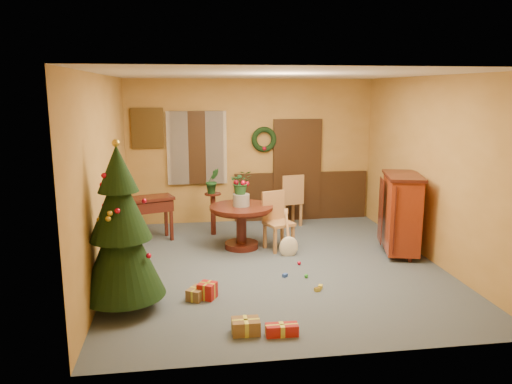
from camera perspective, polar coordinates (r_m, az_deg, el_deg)
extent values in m
plane|color=#363E4F|center=(7.86, 2.23, -8.35)|extent=(5.50, 5.50, 0.00)
plane|color=silver|center=(7.39, 2.41, 13.28)|extent=(5.50, 5.50, 0.00)
plane|color=olive|center=(10.18, -0.55, 4.66)|extent=(5.00, 0.00, 5.00)
plane|color=olive|center=(4.88, 8.30, -3.18)|extent=(5.00, 0.00, 5.00)
plane|color=olive|center=(7.45, -16.94, 1.58)|extent=(0.00, 5.50, 5.50)
plane|color=olive|center=(8.32, 19.51, 2.42)|extent=(0.00, 5.50, 5.50)
cube|color=black|center=(10.49, 5.18, -0.44)|extent=(2.80, 0.06, 1.00)
cube|color=black|center=(10.36, 4.71, 2.50)|extent=(1.00, 0.08, 2.10)
cube|color=white|center=(10.40, 4.67, 2.26)|extent=(0.80, 0.03, 1.90)
cube|color=black|center=(10.03, -6.77, 5.05)|extent=(1.05, 0.08, 1.45)
cube|color=white|center=(10.06, -6.77, 5.07)|extent=(0.88, 0.03, 1.25)
cube|color=white|center=(9.98, -8.95, 4.95)|extent=(0.42, 0.02, 1.45)
cube|color=white|center=(10.00, -4.57, 5.07)|extent=(0.42, 0.02, 1.45)
torus|color=black|center=(10.11, 0.93, 6.03)|extent=(0.51, 0.11, 0.51)
cube|color=#4C3819|center=(10.02, -12.30, 7.15)|extent=(0.62, 0.05, 0.78)
cube|color=gray|center=(10.05, -12.29, 7.17)|extent=(0.48, 0.02, 0.62)
cylinder|color=black|center=(8.49, -1.69, -1.79)|extent=(1.08, 1.08, 0.06)
cylinder|color=black|center=(8.51, -1.69, -2.17)|extent=(0.97, 0.97, 0.04)
cylinder|color=black|center=(8.58, -1.68, -4.05)|extent=(0.17, 0.17, 0.60)
cylinder|color=black|center=(8.67, -1.67, -6.08)|extent=(0.58, 0.58, 0.10)
cylinder|color=slate|center=(8.46, -1.70, -0.92)|extent=(0.28, 0.28, 0.21)
imported|color=#1E4C23|center=(8.40, -1.71, 1.14)|extent=(0.37, 0.32, 0.41)
cube|color=#9F683F|center=(8.48, 2.63, -3.61)|extent=(0.55, 0.55, 0.05)
cube|color=#9F683F|center=(8.57, 1.98, -1.54)|extent=(0.42, 0.18, 0.51)
cube|color=#9F683F|center=(8.77, 3.00, -4.72)|extent=(0.06, 0.06, 0.44)
cube|color=#9F683F|center=(8.60, 1.02, -5.03)|extent=(0.06, 0.06, 0.44)
cube|color=#9F683F|center=(8.49, 4.22, -5.29)|extent=(0.06, 0.06, 0.44)
cube|color=#9F683F|center=(8.32, 2.20, -5.63)|extent=(0.06, 0.06, 0.44)
cube|color=#9F683F|center=(10.04, 3.75, -1.05)|extent=(0.54, 0.54, 0.05)
cube|color=#9F683F|center=(9.80, 4.27, 0.36)|extent=(0.45, 0.14, 0.54)
cube|color=#9F683F|center=(9.87, 3.20, -2.79)|extent=(0.06, 0.06, 0.46)
cube|color=#9F683F|center=(10.02, 5.12, -2.60)|extent=(0.06, 0.06, 0.46)
cube|color=#9F683F|center=(10.19, 2.37, -2.31)|extent=(0.06, 0.06, 0.46)
cube|color=#9F683F|center=(10.34, 4.24, -2.13)|extent=(0.06, 0.06, 0.46)
cylinder|color=black|center=(9.40, -4.92, -2.58)|extent=(0.10, 0.10, 0.77)
cylinder|color=black|center=(9.31, -4.96, -0.22)|extent=(0.31, 0.31, 0.03)
imported|color=#19471E|center=(9.26, -4.98, 1.29)|extent=(0.31, 0.28, 0.47)
cylinder|color=#382111|center=(6.57, -14.78, -11.86)|extent=(0.13, 0.13, 0.22)
cone|color=black|center=(6.33, -15.10, -6.18)|extent=(1.03, 1.03, 1.21)
cone|color=black|center=(6.18, -15.37, -1.23)|extent=(0.75, 0.75, 0.89)
cone|color=black|center=(6.11, -15.58, 2.62)|extent=(0.49, 0.49, 0.56)
sphere|color=gold|center=(6.07, -15.73, 5.40)|extent=(0.09, 0.09, 0.09)
cube|color=black|center=(9.09, -12.36, -0.74)|extent=(1.01, 0.72, 0.05)
cube|color=black|center=(9.12, -12.32, -1.59)|extent=(0.94, 0.66, 0.19)
cube|color=black|center=(9.22, -14.65, -3.28)|extent=(0.16, 0.32, 0.75)
cube|color=black|center=(9.16, -9.84, -3.16)|extent=(0.16, 0.32, 0.75)
cube|color=#631E0B|center=(8.55, 16.26, -2.35)|extent=(0.73, 1.08, 1.22)
cube|color=black|center=(8.42, 16.50, 1.78)|extent=(0.80, 1.15, 0.05)
cylinder|color=black|center=(8.37, 17.19, -7.32)|extent=(0.07, 0.07, 0.09)
cylinder|color=black|center=(9.08, 14.95, -5.69)|extent=(0.07, 0.07, 0.09)
cube|color=brown|center=(5.79, -1.18, -15.10)|extent=(0.31, 0.23, 0.16)
cube|color=gold|center=(5.79, -1.18, -15.10)|extent=(0.32, 0.03, 0.17)
cube|color=gold|center=(5.79, -1.18, -15.10)|extent=(0.04, 0.23, 0.17)
cube|color=maroon|center=(6.68, -5.58, -11.15)|extent=(0.29, 0.29, 0.21)
cube|color=gold|center=(6.68, -5.58, -11.15)|extent=(0.20, 0.13, 0.21)
cube|color=gold|center=(6.68, -5.58, -11.15)|extent=(0.13, 0.20, 0.21)
cube|color=brown|center=(6.69, -6.75, -11.43)|extent=(0.31, 0.33, 0.15)
cube|color=gold|center=(6.69, -6.75, -11.43)|extent=(0.17, 0.25, 0.15)
cube|color=gold|center=(6.69, -6.75, -11.43)|extent=(0.19, 0.13, 0.15)
cube|color=maroon|center=(5.76, 2.97, -15.45)|extent=(0.36, 0.16, 0.13)
cube|color=gold|center=(5.76, 2.97, -15.45)|extent=(0.37, 0.03, 0.13)
cube|color=gold|center=(5.76, 2.97, -15.45)|extent=(0.05, 0.15, 0.13)
cube|color=blue|center=(7.39, 3.34, -9.49)|extent=(0.09, 0.09, 0.05)
sphere|color=green|center=(7.38, 5.77, -9.52)|extent=(0.06, 0.06, 0.06)
cube|color=gold|center=(7.04, 7.36, -10.69)|extent=(0.08, 0.09, 0.05)
sphere|color=#B60C28|center=(7.88, 4.95, -8.10)|extent=(0.06, 0.06, 0.06)
cube|color=gold|center=(6.94, 7.02, -11.00)|extent=(0.09, 0.07, 0.05)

